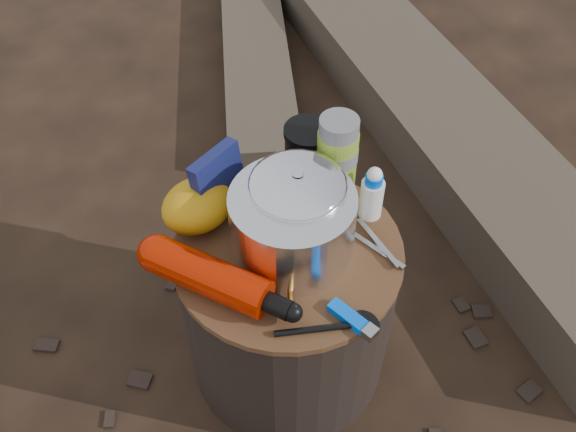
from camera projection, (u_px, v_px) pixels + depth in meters
ground at (288, 356)px, 1.47m from camera, size 60.00×60.00×0.00m
stump at (288, 308)px, 1.32m from camera, size 0.42×0.42×0.39m
log_main at (425, 105)px, 1.94m from camera, size 0.86×1.96×0.16m
log_small at (255, 48)px, 2.20m from camera, size 0.81×1.08×0.10m
foil_windscreen at (292, 224)px, 1.13m from camera, size 0.22×0.22×0.13m
camping_pot at (297, 207)px, 1.13m from camera, size 0.17×0.17×0.17m
fuel_bottle at (210, 277)px, 1.09m from camera, size 0.18×0.29×0.07m
thermos at (337, 161)px, 1.20m from camera, size 0.08×0.08×0.19m
travel_mug at (308, 157)px, 1.24m from camera, size 0.09×0.09×0.13m
stuff_sack at (198, 205)px, 1.19m from camera, size 0.14×0.11×0.09m
food_pouch at (219, 184)px, 1.19m from camera, size 0.11×0.05×0.14m
lighter at (348, 316)px, 1.07m from camera, size 0.04×0.10×0.02m
pot_grabber at (376, 248)px, 1.17m from camera, size 0.03×0.13×0.01m
spork at (318, 328)px, 1.06m from camera, size 0.16×0.12×0.01m
squeeze_bottle at (372, 195)px, 1.20m from camera, size 0.04×0.04×0.10m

